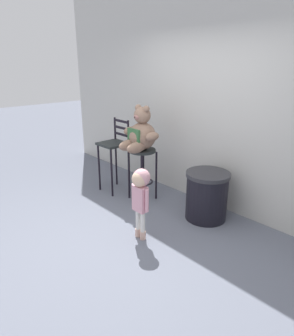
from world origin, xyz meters
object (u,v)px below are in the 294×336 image
object	(u,v)px
bar_stool_with_teddy	(143,164)
teddy_bear	(141,134)
child_walking	(141,189)
trash_bin	(207,195)
bar_chair_empty	(115,149)

from	to	relation	value
bar_stool_with_teddy	teddy_bear	bearing A→B (deg)	-90.00
teddy_bear	child_walking	xyz separation A→B (m)	(0.83, -0.73, -0.39)
child_walking	trash_bin	world-z (taller)	child_walking
bar_stool_with_teddy	trash_bin	xyz separation A→B (m)	(1.05, 0.22, -0.23)
teddy_bear	child_walking	size ratio (longest dim) A/B	0.74
child_walking	bar_chair_empty	distance (m)	1.53
child_walking	trash_bin	xyz separation A→B (m)	(0.22, 0.98, -0.31)
child_walking	bar_chair_empty	xyz separation A→B (m)	(-1.38, 0.66, 0.06)
trash_bin	bar_chair_empty	size ratio (longest dim) A/B	0.57
bar_stool_with_teddy	child_walking	distance (m)	1.13
child_walking	trash_bin	size ratio (longest dim) A/B	1.34
teddy_bear	child_walking	world-z (taller)	teddy_bear
bar_chair_empty	child_walking	bearing A→B (deg)	-25.38
teddy_bear	trash_bin	size ratio (longest dim) A/B	0.98
bar_chair_empty	bar_stool_with_teddy	bearing A→B (deg)	10.61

